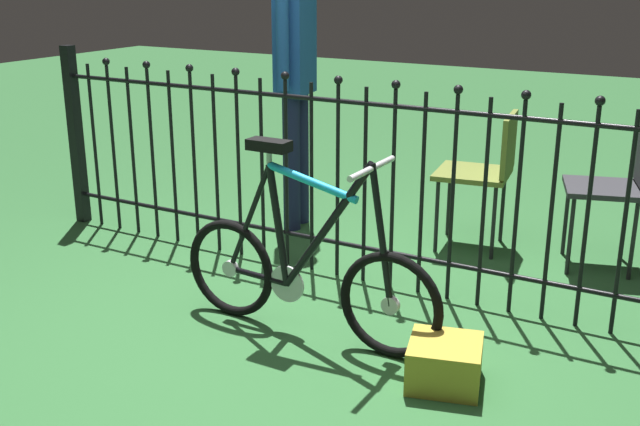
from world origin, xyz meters
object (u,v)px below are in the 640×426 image
at_px(chair_charcoal, 621,176).
at_px(person_visitor, 295,64).
at_px(display_crate, 445,363).
at_px(bicycle, 305,271).
at_px(chair_olive, 486,166).

relative_size(chair_charcoal, person_visitor, 0.51).
bearing_deg(chair_charcoal, display_crate, -102.19).
height_order(bicycle, chair_olive, bicycle).
bearing_deg(person_visitor, chair_charcoal, 7.09).
xyz_separation_m(bicycle, chair_olive, (0.35, 1.53, 0.20)).
xyz_separation_m(chair_olive, person_visitor, (-1.21, -0.19, 0.54)).
distance_m(bicycle, chair_olive, 1.58).
xyz_separation_m(chair_olive, display_crate, (0.38, -1.63, -0.42)).
distance_m(chair_charcoal, person_visitor, 2.03).
relative_size(person_visitor, display_crate, 5.97).
distance_m(chair_olive, chair_charcoal, 0.75).
bearing_deg(chair_charcoal, person_visitor, -172.91).
distance_m(bicycle, person_visitor, 1.76).
distance_m(bicycle, chair_charcoal, 1.93).
height_order(bicycle, chair_charcoal, bicycle).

